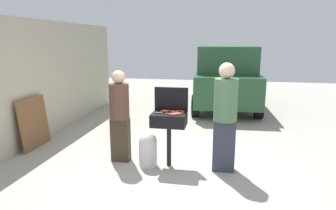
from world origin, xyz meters
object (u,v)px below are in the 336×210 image
Objects in this scene: hot_dog_4 at (180,113)px; person_left at (120,113)px; hot_dog_0 at (169,114)px; hot_dog_6 at (177,114)px; hot_dog_10 at (181,111)px; hot_dog_1 at (164,111)px; hot_dog_9 at (174,111)px; hot_dog_3 at (175,113)px; hot_dog_2 at (173,115)px; person_right at (225,114)px; hot_dog_5 at (177,114)px; bbq_grill at (169,122)px; hot_dog_7 at (167,111)px; parked_minivan at (225,76)px; leaning_board at (34,123)px; propane_tank at (148,149)px; hot_dog_8 at (159,113)px.

hot_dog_4 is 1.11m from person_left.
hot_dog_0 is 0.13m from hot_dog_6.
hot_dog_0 and hot_dog_10 have the same top height.
hot_dog_9 is at bearing 8.44° from hot_dog_1.
hot_dog_3 is at bearing -77.70° from hot_dog_9.
hot_dog_2 is at bearing -87.30° from hot_dog_9.
hot_dog_5 is at bearing -2.04° from person_right.
hot_dog_0 is 1.00× the size of hot_dog_6.
person_right reaches higher than bbq_grill.
hot_dog_7 is at bearing 168.97° from hot_dog_9.
hot_dog_1 is 1.00× the size of hot_dog_2.
hot_dog_2 reaches higher than bbq_grill.
hot_dog_1 and hot_dog_4 have the same top height.
bbq_grill is at bearing -62.74° from hot_dog_7.
parked_minivan is (0.86, 5.32, 0.05)m from hot_dog_2.
hot_dog_6 is at bearing -8.65° from leaning_board.
hot_dog_9 reaches higher than propane_tank.
hot_dog_0 is 1.00× the size of hot_dog_2.
hot_dog_8 is 0.29m from hot_dog_9.
hot_dog_7 is at bearing 112.38° from hot_dog_0.
bbq_grill is at bearing 103.63° from hot_dog_0.
hot_dog_5 is at bearing 5.71° from person_left.
hot_dog_5 is at bearing 0.13° from propane_tank.
parked_minivan is (0.94, 5.19, 0.21)m from bbq_grill.
leaning_board reaches higher than hot_dog_6.
hot_dog_5 reaches higher than bbq_grill.
hot_dog_10 is at bearing 80.78° from hot_dog_5.
leaning_board is at bearing 168.84° from propane_tank.
person_right is at bearing 87.20° from parked_minivan.
hot_dog_6 and hot_dog_8 have the same top height.
hot_dog_8 is (-0.19, 0.03, 0.00)m from hot_dog_0.
hot_dog_4 is 1.00× the size of hot_dog_6.
hot_dog_2 is at bearing -10.53° from leaning_board.
hot_dog_2 is (0.07, -0.05, 0.00)m from hot_dog_0.
person_right reaches higher than hot_dog_3.
hot_dog_4 reaches higher than bbq_grill.
hot_dog_2 is 1.00× the size of hot_dog_5.
hot_dog_8 is at bearing -173.78° from hot_dog_4.
leaning_board reaches higher than hot_dog_1.
hot_dog_0 is at bearing -53.95° from hot_dog_1.
hot_dog_7 is at bearing 18.00° from person_left.
leaning_board is (-3.11, 0.29, -0.45)m from hot_dog_10.
hot_dog_5 is at bearing -33.00° from hot_dog_1.
hot_dog_8 is (-0.36, -0.04, 0.00)m from hot_dog_4.
hot_dog_8 is at bearing -165.48° from hot_dog_3.
hot_dog_6 is 0.12× the size of leaning_board.
hot_dog_6 is 1.00× the size of hot_dog_9.
hot_dog_8 is 1.12m from person_right.
parked_minivan is at bearing -96.14° from person_right.
hot_dog_7 is 0.15m from hot_dog_9.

